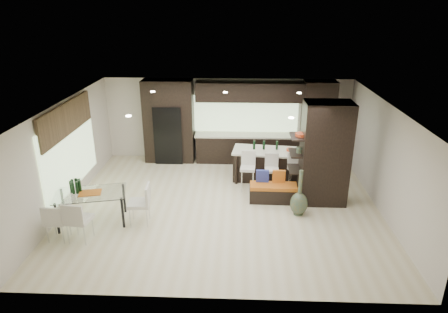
{
  "coord_description": "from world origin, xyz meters",
  "views": [
    {
      "loc": [
        0.41,
        -9.25,
        4.99
      ],
      "look_at": [
        0.0,
        0.6,
        1.15
      ],
      "focal_mm": 32.0,
      "sensor_mm": 36.0,
      "label": 1
    }
  ],
  "objects_px": {
    "kitchen_island": "(270,165)",
    "chair_near": "(79,222)",
    "floor_vase": "(300,193)",
    "stool_left": "(248,175)",
    "chair_far": "(58,223)",
    "stool_mid": "(272,176)",
    "chair_end": "(139,206)",
    "stool_right": "(296,176)",
    "bench": "(273,193)",
    "dining_table": "(92,208)"
  },
  "relations": [
    {
      "from": "bench",
      "to": "chair_end",
      "type": "bearing_deg",
      "value": -157.51
    },
    {
      "from": "stool_mid",
      "to": "chair_end",
      "type": "relative_size",
      "value": 0.92
    },
    {
      "from": "kitchen_island",
      "to": "chair_near",
      "type": "bearing_deg",
      "value": -135.14
    },
    {
      "from": "stool_left",
      "to": "chair_near",
      "type": "xyz_separation_m",
      "value": [
        -3.74,
        -2.72,
        0.0
      ]
    },
    {
      "from": "kitchen_island",
      "to": "stool_right",
      "type": "height_order",
      "value": "kitchen_island"
    },
    {
      "from": "stool_left",
      "to": "chair_near",
      "type": "height_order",
      "value": "chair_near"
    },
    {
      "from": "kitchen_island",
      "to": "chair_far",
      "type": "bearing_deg",
      "value": -138.3
    },
    {
      "from": "bench",
      "to": "chair_far",
      "type": "distance_m",
      "value": 5.33
    },
    {
      "from": "stool_mid",
      "to": "floor_vase",
      "type": "xyz_separation_m",
      "value": [
        0.59,
        -1.37,
        0.17
      ]
    },
    {
      "from": "bench",
      "to": "stool_right",
      "type": "bearing_deg",
      "value": 46.33
    },
    {
      "from": "bench",
      "to": "chair_end",
      "type": "distance_m",
      "value": 3.52
    },
    {
      "from": "bench",
      "to": "chair_near",
      "type": "distance_m",
      "value": 4.88
    },
    {
      "from": "bench",
      "to": "stool_left",
      "type": "bearing_deg",
      "value": 136.65
    },
    {
      "from": "bench",
      "to": "chair_far",
      "type": "xyz_separation_m",
      "value": [
        -4.92,
        -2.04,
        0.17
      ]
    },
    {
      "from": "kitchen_island",
      "to": "stool_mid",
      "type": "distance_m",
      "value": 0.76
    },
    {
      "from": "kitchen_island",
      "to": "chair_near",
      "type": "distance_m",
      "value": 5.62
    },
    {
      "from": "stool_right",
      "to": "chair_end",
      "type": "bearing_deg",
      "value": -167.75
    },
    {
      "from": "chair_end",
      "to": "dining_table",
      "type": "bearing_deg",
      "value": 85.31
    },
    {
      "from": "chair_near",
      "to": "chair_far",
      "type": "height_order",
      "value": "chair_near"
    },
    {
      "from": "stool_left",
      "to": "dining_table",
      "type": "xyz_separation_m",
      "value": [
        -3.74,
        -1.94,
        -0.06
      ]
    },
    {
      "from": "stool_right",
      "to": "bench",
      "type": "height_order",
      "value": "stool_right"
    },
    {
      "from": "stool_mid",
      "to": "stool_left",
      "type": "bearing_deg",
      "value": -179.52
    },
    {
      "from": "floor_vase",
      "to": "stool_mid",
      "type": "bearing_deg",
      "value": 113.3
    },
    {
      "from": "chair_end",
      "to": "stool_left",
      "type": "bearing_deg",
      "value": -57.9
    },
    {
      "from": "stool_mid",
      "to": "stool_right",
      "type": "xyz_separation_m",
      "value": [
        0.67,
        -0.01,
        0.01
      ]
    },
    {
      "from": "stool_mid",
      "to": "stool_right",
      "type": "relative_size",
      "value": 0.97
    },
    {
      "from": "kitchen_island",
      "to": "floor_vase",
      "type": "relative_size",
      "value": 1.82
    },
    {
      "from": "kitchen_island",
      "to": "stool_mid",
      "type": "bearing_deg",
      "value": -83.54
    },
    {
      "from": "stool_mid",
      "to": "chair_far",
      "type": "relative_size",
      "value": 1.03
    },
    {
      "from": "stool_mid",
      "to": "floor_vase",
      "type": "relative_size",
      "value": 0.71
    },
    {
      "from": "dining_table",
      "to": "chair_far",
      "type": "xyz_separation_m",
      "value": [
        -0.51,
        -0.76,
        0.02
      ]
    },
    {
      "from": "kitchen_island",
      "to": "stool_left",
      "type": "xyz_separation_m",
      "value": [
        -0.67,
        -0.77,
        -0.0
      ]
    },
    {
      "from": "bench",
      "to": "chair_near",
      "type": "xyz_separation_m",
      "value": [
        -4.41,
        -2.06,
        0.21
      ]
    },
    {
      "from": "dining_table",
      "to": "chair_end",
      "type": "bearing_deg",
      "value": -12.99
    },
    {
      "from": "stool_mid",
      "to": "bench",
      "type": "height_order",
      "value": "stool_mid"
    },
    {
      "from": "bench",
      "to": "stool_mid",
      "type": "bearing_deg",
      "value": 91.59
    },
    {
      "from": "floor_vase",
      "to": "chair_near",
      "type": "distance_m",
      "value": 5.18
    },
    {
      "from": "floor_vase",
      "to": "chair_far",
      "type": "bearing_deg",
      "value": -166.24
    },
    {
      "from": "stool_left",
      "to": "chair_far",
      "type": "xyz_separation_m",
      "value": [
        -4.24,
        -2.7,
        -0.04
      ]
    },
    {
      "from": "chair_end",
      "to": "bench",
      "type": "bearing_deg",
      "value": -73.34
    },
    {
      "from": "chair_near",
      "to": "kitchen_island",
      "type": "bearing_deg",
      "value": 45.72
    },
    {
      "from": "floor_vase",
      "to": "stool_right",
      "type": "bearing_deg",
      "value": 86.58
    },
    {
      "from": "stool_mid",
      "to": "bench",
      "type": "relative_size",
      "value": 0.68
    },
    {
      "from": "stool_right",
      "to": "bench",
      "type": "relative_size",
      "value": 0.7
    },
    {
      "from": "bench",
      "to": "floor_vase",
      "type": "height_order",
      "value": "floor_vase"
    },
    {
      "from": "kitchen_island",
      "to": "chair_near",
      "type": "xyz_separation_m",
      "value": [
        -4.41,
        -3.49,
        0.0
      ]
    },
    {
      "from": "stool_left",
      "to": "chair_near",
      "type": "bearing_deg",
      "value": -138.98
    },
    {
      "from": "kitchen_island",
      "to": "dining_table",
      "type": "distance_m",
      "value": 5.18
    },
    {
      "from": "stool_right",
      "to": "dining_table",
      "type": "distance_m",
      "value": 5.44
    },
    {
      "from": "stool_mid",
      "to": "floor_vase",
      "type": "height_order",
      "value": "floor_vase"
    }
  ]
}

